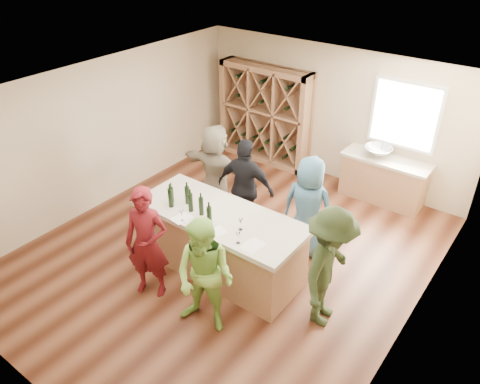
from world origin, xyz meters
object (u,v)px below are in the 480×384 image
Objects in this scene: tasting_counter_base at (221,244)px; wine_bottle_c at (187,195)px; wine_rack at (265,115)px; person_near_left at (147,243)px; person_server at (329,268)px; wine_bottle_e at (201,206)px; person_far_mid at (246,188)px; wine_bottle_d at (191,202)px; wine_bottle_f at (209,216)px; sink at (378,152)px; person_near_right at (205,277)px; wine_bottle_b at (171,198)px; person_far_left at (216,170)px; person_far_right at (308,207)px; wine_bottle_a at (172,195)px.

wine_bottle_c reaches higher than tasting_counter_base.
wine_rack is 4.83m from person_near_left.
wine_rack reaches higher than person_server.
person_far_mid is (-0.12, 1.29, -0.33)m from wine_bottle_e.
tasting_counter_base is at bearing 97.04° from person_far_mid.
wine_bottle_f is at bearing -12.81° from wine_bottle_d.
person_near_left is (1.13, -4.69, -0.20)m from wine_rack.
sink is at bearing 71.79° from wine_bottle_e.
wine_bottle_d is 0.89m from person_near_left.
person_far_mid reaches higher than person_near_right.
person_server is at bearing -0.05° from person_near_left.
wine_rack is 4.08m from wine_bottle_b.
wine_bottle_f reaches higher than tasting_counter_base.
person_server reaches higher than tasting_counter_base.
sink is at bearing 74.06° from tasting_counter_base.
person_far_left is at bearing 112.19° from wine_bottle_c.
wine_bottle_c reaches higher than wine_bottle_e.
person_near_left is (-0.13, -0.82, -0.33)m from wine_bottle_d.
wine_rack reaches higher than wine_bottle_b.
person_near_right is at bearing 103.51° from person_far_mid.
person_server reaches higher than person_near_right.
wine_bottle_b is 0.83m from person_near_left.
wine_rack is 1.24× the size of person_far_right.
sink is (2.70, -0.07, -0.09)m from wine_rack.
person_far_mid reaches higher than wine_bottle_a.
sink is 3.98m from wine_bottle_e.
person_server reaches higher than wine_bottle_b.
wine_bottle_a is (0.86, -3.87, 0.11)m from wine_rack.
wine_bottle_d is at bearing -71.93° from wine_rack.
wine_bottle_c is at bearing 144.89° from wine_bottle_d.
wine_bottle_a is 0.15× the size of person_far_mid.
wine_rack is 5.05m from person_server.
wine_bottle_a is (-1.84, -3.80, 0.20)m from sink.
person_near_left is at bearing -110.95° from wine_bottle_e.
wine_bottle_b is at bearing -51.76° from wine_bottle_a.
wine_bottle_b is at bearing 102.17° from person_far_left.
person_far_mid is at bearing 106.49° from tasting_counter_base.
wine_bottle_d is 0.19m from wine_bottle_e.
wine_rack is 3.96m from wine_bottle_a.
person_far_mid is at bearing 86.66° from wine_bottle_d.
wine_bottle_c is 1.25m from person_far_mid.
sink is at bearing 74.50° from person_near_right.
wine_bottle_d is 1.93m from person_far_right.
wine_bottle_b reaches higher than wine_bottle_e.
wine_bottle_f is (0.59, 0.72, 0.33)m from person_near_left.
person_far_left is (-2.98, 1.25, -0.03)m from person_server.
wine_rack is 2.90m from person_far_mid.
person_near_right is 0.98× the size of person_far_right.
person_far_right reaches higher than wine_bottle_b.
wine_bottle_d is 0.17× the size of person_server.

